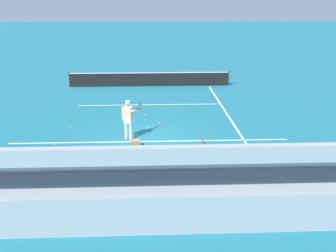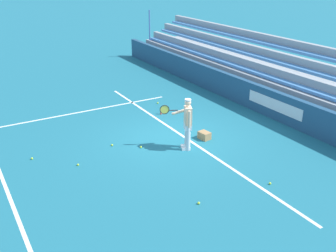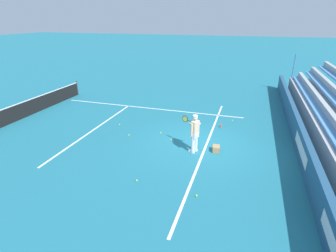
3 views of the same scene
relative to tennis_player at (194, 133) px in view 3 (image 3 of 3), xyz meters
The scene contains 16 objects.
ground_plane 1.27m from the tennis_player, ahead, with size 160.00×160.00×0.00m, color #1E6B7F.
court_baseline_white 1.34m from the tennis_player, 25.46° to the right, with size 12.00×0.10×0.01m, color white.
court_sideline_white 6.52m from the tennis_player, 39.11° to the left, with size 0.10×12.00×0.01m, color white.
court_service_line_white 5.71m from the tennis_player, 80.84° to the left, with size 8.22×0.10×0.01m, color white.
back_wall_sponsor_board 4.53m from the tennis_player, 78.65° to the right, with size 24.43×0.25×1.10m.
tennis_player is the anchor object (origin of this frame).
ball_box_cardboard 1.25m from the tennis_player, 71.46° to the right, with size 0.40×0.30×0.26m, color #A87F51.
tennis_ball_by_box 1.73m from the tennis_player, 58.32° to the left, with size 0.07×0.07×0.07m, color #CCE533.
tennis_ball_near_player 2.63m from the tennis_player, 55.22° to the left, with size 0.07×0.07×0.07m, color #CCE533.
tennis_ball_on_baseline 3.63m from the tennis_player, 79.15° to the left, with size 0.07×0.07×0.07m, color #CCE533.
tennis_ball_stray_back 4.59m from the tennis_player, 17.02° to the right, with size 0.07×0.07×0.07m, color #CCE533.
tennis_ball_toward_net 3.28m from the tennis_player, 165.96° to the right, with size 0.07×0.07×0.07m, color #CCE533.
tennis_ball_far_right 4.98m from the tennis_player, 68.62° to the left, with size 0.07×0.07×0.07m, color #CCE533.
tennis_ball_midcourt 3.33m from the tennis_player, 152.60° to the left, with size 0.07×0.07×0.07m, color #CCE533.
water_bottle 3.33m from the tennis_player, 14.54° to the right, with size 0.07×0.07×0.22m, color #EA4C33.
tennis_net 10.52m from the tennis_player, 85.10° to the left, with size 11.09×0.09×1.07m.
Camera 3 is at (-11.05, -2.09, 5.50)m, focal length 28.00 mm.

